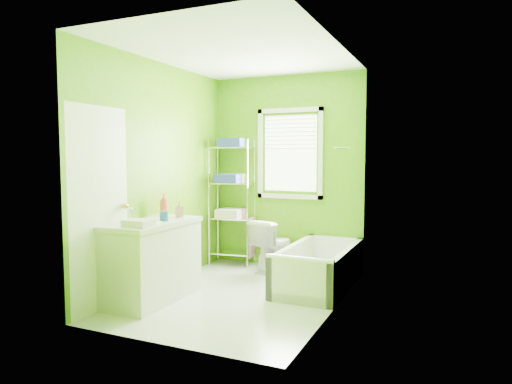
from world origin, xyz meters
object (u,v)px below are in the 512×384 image
at_px(bathtub, 319,273).
at_px(wire_shelf_unit, 233,188).
at_px(toilet, 273,245).
at_px(vanity, 152,258).

distance_m(bathtub, wire_shelf_unit, 1.80).
distance_m(toilet, vanity, 1.80).
xyz_separation_m(toilet, wire_shelf_unit, (-0.65, 0.14, 0.73)).
height_order(bathtub, wire_shelf_unit, wire_shelf_unit).
xyz_separation_m(bathtub, wire_shelf_unit, (-1.42, 0.62, 0.92)).
relative_size(bathtub, toilet, 2.24).
relative_size(vanity, wire_shelf_unit, 0.63).
relative_size(toilet, wire_shelf_unit, 0.39).
bearing_deg(vanity, wire_shelf_unit, 88.52).
distance_m(bathtub, vanity, 1.90).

